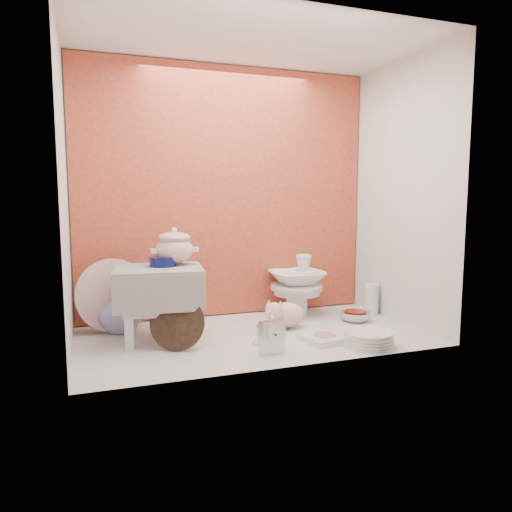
{
  "coord_description": "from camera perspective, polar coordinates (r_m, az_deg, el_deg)",
  "views": [
    {
      "loc": [
        -0.82,
        -2.34,
        0.73
      ],
      "look_at": [
        0.02,
        0.02,
        0.42
      ],
      "focal_mm": 33.83,
      "sensor_mm": 36.0,
      "label": 1
    }
  ],
  "objects": [
    {
      "name": "lattice_dish",
      "position": [
        2.51,
        8.09,
        -9.55
      ],
      "size": [
        0.24,
        0.24,
        0.03
      ],
      "primitive_type": "cube",
      "rotation": [
        0.0,
        0.0,
        0.16
      ],
      "color": "white",
      "rests_on": "ground"
    },
    {
      "name": "mantel_clock",
      "position": [
        2.27,
        1.9,
        -9.32
      ],
      "size": [
        0.13,
        0.06,
        0.18
      ],
      "primitive_type": "cube",
      "rotation": [
        0.0,
        0.0,
        0.18
      ],
      "color": "silver",
      "rests_on": "ground"
    },
    {
      "name": "crystal_bowl",
      "position": [
        2.91,
        11.65,
        -7.03
      ],
      "size": [
        0.21,
        0.21,
        0.06
      ],
      "primitive_type": "imported",
      "rotation": [
        0.0,
        0.0,
        0.16
      ],
      "color": "silver",
      "rests_on": "ground"
    },
    {
      "name": "step_stool",
      "position": [
        2.5,
        -11.36,
        -5.58
      ],
      "size": [
        0.48,
        0.42,
        0.38
      ],
      "primitive_type": null,
      "rotation": [
        0.0,
        0.0,
        -0.12
      ],
      "color": "silver",
      "rests_on": "ground"
    },
    {
      "name": "lacquer_tray",
      "position": [
        2.35,
        -9.31,
        -7.83
      ],
      "size": [
        0.28,
        0.19,
        0.26
      ],
      "primitive_type": null,
      "rotation": [
        0.0,
        0.0,
        -0.42
      ],
      "color": "black",
      "rests_on": "ground"
    },
    {
      "name": "teacup_saucer",
      "position": [
        2.45,
        1.32,
        -10.13
      ],
      "size": [
        0.19,
        0.19,
        0.01
      ],
      "primitive_type": "cylinder",
      "rotation": [
        0.0,
        0.0,
        -0.32
      ],
      "color": "white",
      "rests_on": "ground"
    },
    {
      "name": "ground",
      "position": [
        2.58,
        -0.27,
        -9.37
      ],
      "size": [
        1.8,
        1.8,
        0.0
      ],
      "primitive_type": "plane",
      "color": "silver",
      "rests_on": "ground"
    },
    {
      "name": "dinner_plate_stack",
      "position": [
        2.46,
        13.15,
        -9.47
      ],
      "size": [
        0.32,
        0.32,
        0.07
      ],
      "primitive_type": "cylinder",
      "rotation": [
        0.0,
        0.0,
        -0.35
      ],
      "color": "white",
      "rests_on": "ground"
    },
    {
      "name": "gold_rim_teacup",
      "position": [
        2.44,
        1.33,
        -9.02
      ],
      "size": [
        0.14,
        0.14,
        0.09
      ],
      "primitive_type": "imported",
      "rotation": [
        0.0,
        0.0,
        -0.34
      ],
      "color": "white",
      "rests_on": "teacup_saucer"
    },
    {
      "name": "porcelain_tower",
      "position": [
        2.97,
        4.84,
        -3.46
      ],
      "size": [
        0.43,
        0.43,
        0.38
      ],
      "primitive_type": null,
      "rotation": [
        0.0,
        0.0,
        -0.37
      ],
      "color": "white",
      "rests_on": "ground"
    },
    {
      "name": "clear_glass_vase",
      "position": [
        3.09,
        13.41,
        -4.98
      ],
      "size": [
        0.1,
        0.1,
        0.19
      ],
      "primitive_type": "cylinder",
      "rotation": [
        0.0,
        0.0,
        0.1
      ],
      "color": "silver",
      "rests_on": "ground"
    },
    {
      "name": "niche_shell",
      "position": [
        2.65,
        -1.6,
        11.39
      ],
      "size": [
        1.86,
        1.03,
        1.53
      ],
      "color": "#C85532",
      "rests_on": "ground"
    },
    {
      "name": "plush_pig",
      "position": [
        2.7,
        3.55,
        -6.92
      ],
      "size": [
        0.27,
        0.2,
        0.16
      ],
      "primitive_type": "ellipsoid",
      "rotation": [
        0.0,
        0.0,
        0.07
      ],
      "color": "beige",
      "rests_on": "ground"
    },
    {
      "name": "blue_white_vase",
      "position": [
        2.72,
        -15.76,
        -6.16
      ],
      "size": [
        0.29,
        0.29,
        0.24
      ],
      "primitive_type": "imported",
      "rotation": [
        0.0,
        0.0,
        -0.3
      ],
      "color": "white",
      "rests_on": "ground"
    },
    {
      "name": "cobalt_bowl",
      "position": [
        2.5,
        -10.98,
        -0.63
      ],
      "size": [
        0.16,
        0.16,
        0.05
      ],
      "primitive_type": "cylinder",
      "rotation": [
        0.0,
        0.0,
        -0.22
      ],
      "color": "#091046",
      "rests_on": "step_stool"
    },
    {
      "name": "soup_tureen",
      "position": [
        2.53,
        -9.62,
        1.17
      ],
      "size": [
        0.31,
        0.31,
        0.2
      ],
      "primitive_type": null,
      "rotation": [
        0.0,
        0.0,
        0.42
      ],
      "color": "white",
      "rests_on": "step_stool"
    },
    {
      "name": "floral_platter",
      "position": [
        2.73,
        -16.56,
        -4.47
      ],
      "size": [
        0.41,
        0.18,
        0.4
      ],
      "primitive_type": null,
      "rotation": [
        0.0,
        0.0,
        0.23
      ],
      "color": "white",
      "rests_on": "ground"
    }
  ]
}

